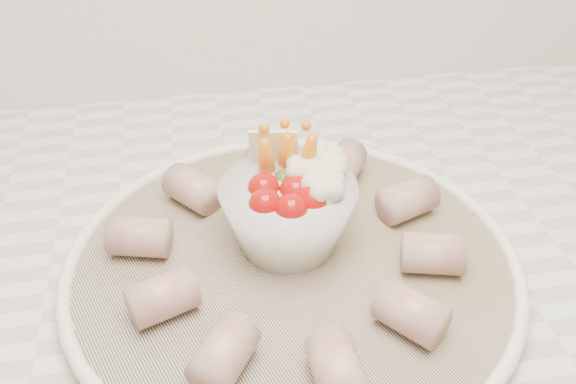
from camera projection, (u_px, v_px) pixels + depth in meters
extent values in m
cube|color=silver|center=(182.00, 267.00, 0.59)|extent=(2.04, 0.62, 0.04)
cylinder|color=navy|center=(292.00, 267.00, 0.55)|extent=(0.50, 0.50, 0.01)
torus|color=white|center=(292.00, 261.00, 0.55)|extent=(0.39, 0.39, 0.01)
sphere|color=#AB0E0B|center=(265.00, 205.00, 0.51)|extent=(0.03, 0.03, 0.03)
sphere|color=#AB0E0B|center=(291.00, 210.00, 0.51)|extent=(0.03, 0.03, 0.03)
sphere|color=#AB0E0B|center=(313.00, 200.00, 0.52)|extent=(0.03, 0.03, 0.03)
sphere|color=#AB0E0B|center=(264.00, 189.00, 0.53)|extent=(0.03, 0.03, 0.03)
sphere|color=#AB0E0B|center=(295.00, 191.00, 0.53)|extent=(0.03, 0.03, 0.03)
sphere|color=#456020|center=(284.00, 181.00, 0.54)|extent=(0.02, 0.02, 0.02)
cone|color=orange|center=(266.00, 164.00, 0.54)|extent=(0.03, 0.04, 0.06)
cone|color=orange|center=(287.00, 158.00, 0.55)|extent=(0.02, 0.04, 0.06)
cone|color=orange|center=(308.00, 160.00, 0.55)|extent=(0.02, 0.04, 0.06)
sphere|color=silver|center=(324.00, 179.00, 0.54)|extent=(0.03, 0.03, 0.03)
sphere|color=silver|center=(324.00, 194.00, 0.52)|extent=(0.03, 0.03, 0.03)
sphere|color=silver|center=(327.00, 168.00, 0.55)|extent=(0.03, 0.03, 0.03)
sphere|color=silver|center=(306.00, 177.00, 0.54)|extent=(0.03, 0.03, 0.03)
cube|color=#F8ECC1|center=(274.00, 152.00, 0.55)|extent=(0.04, 0.02, 0.05)
cylinder|color=#A14F4A|center=(433.00, 254.00, 0.53)|extent=(0.06, 0.05, 0.03)
cylinder|color=#A14F4A|center=(407.00, 200.00, 0.59)|extent=(0.06, 0.05, 0.03)
cylinder|color=#A14F4A|center=(344.00, 165.00, 0.63)|extent=(0.06, 0.06, 0.03)
cylinder|color=#A14F4A|center=(265.00, 170.00, 0.63)|extent=(0.04, 0.05, 0.03)
cylinder|color=#A14F4A|center=(193.00, 189.00, 0.60)|extent=(0.06, 0.06, 0.03)
cylinder|color=#A14F4A|center=(139.00, 237.00, 0.54)|extent=(0.06, 0.05, 0.03)
cylinder|color=#A14F4A|center=(162.00, 297.00, 0.49)|extent=(0.06, 0.05, 0.03)
cylinder|color=#A14F4A|center=(224.00, 353.00, 0.44)|extent=(0.06, 0.06, 0.03)
cylinder|color=#A14F4A|center=(337.00, 370.00, 0.43)|extent=(0.04, 0.05, 0.03)
cylinder|color=#A14F4A|center=(411.00, 313.00, 0.47)|extent=(0.06, 0.06, 0.03)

